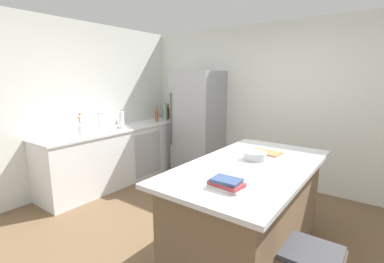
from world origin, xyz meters
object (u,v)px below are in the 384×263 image
Objects in this scene: kitchen_island at (249,209)px; refrigerator at (198,123)px; paper_towel_roll at (121,120)px; flower_vase at (80,128)px; sink_faucet at (99,121)px; vinegar_bottle at (157,116)px; hot_sauce_bottle at (156,116)px; cookbook_stack at (226,184)px; olive_oil_bottle at (166,113)px; gin_bottle at (165,114)px; mixing_bowl at (255,156)px; syrup_bottle at (168,113)px; cutting_board at (265,152)px.

refrigerator is (-1.77, 1.66, 0.45)m from kitchen_island.
paper_towel_roll is at bearing 167.52° from kitchen_island.
kitchen_island is at bearing 2.82° from flower_vase.
refrigerator is 6.19× the size of sink_faucet.
paper_towel_roll is 0.86m from vinegar_bottle.
hot_sauce_bottle is (-0.10, 0.95, -0.05)m from paper_towel_roll.
hot_sauce_bottle is 0.15m from vinegar_bottle.
hot_sauce_bottle is 3.52m from cookbook_stack.
olive_oil_bottle is at bearing 87.00° from sink_faucet.
gin_bottle reaches higher than kitchen_island.
mixing_bowl is at bearing -30.04° from gin_bottle.
flower_vase is (-0.87, -1.79, 0.08)m from refrigerator.
sink_faucet is 0.95× the size of olive_oil_bottle.
syrup_bottle is at bearing 138.07° from cookbook_stack.
cutting_board is (2.63, 0.25, -0.13)m from sink_faucet.
refrigerator is 8.18× the size of mixing_bowl.
syrup_bottle is 1.37× the size of mixing_bowl.
flower_vase is 1.43× the size of mixing_bowl.
mixing_bowl reaches higher than kitchen_island.
flower_vase is at bearing -88.36° from hot_sauce_bottle.
refrigerator is at bearing 58.06° from sink_faucet.
paper_towel_roll is at bearing -93.71° from gin_bottle.
sink_faucet is at bearing -91.68° from syrup_bottle.
olive_oil_bottle is at bearing 176.86° from refrigerator.
hot_sauce_bottle is 2.99m from mixing_bowl.
kitchen_island is 0.81m from cookbook_stack.
olive_oil_bottle is 1.39× the size of mixing_bowl.
vinegar_bottle is at bearing -88.40° from olive_oil_bottle.
sink_faucet is at bearing -89.01° from hot_sauce_bottle.
refrigerator is at bearing 136.93° from kitchen_island.
syrup_bottle is 1.14× the size of vinegar_bottle.
cutting_board is (2.55, -1.24, -0.10)m from olive_oil_bottle.
sink_faucet is 0.97× the size of syrup_bottle.
olive_oil_bottle is 1.52× the size of hot_sauce_bottle.
vinegar_bottle is (0.04, -0.37, -0.01)m from syrup_bottle.
olive_oil_bottle reaches higher than mixing_bowl.
refrigerator is 6.93× the size of cookbook_stack.
cookbook_stack is at bearing -10.45° from flower_vase.
syrup_bottle is at bearing 95.97° from vinegar_bottle.
syrup_bottle is 1.50× the size of hot_sauce_bottle.
syrup_bottle is at bearing 89.35° from flower_vase.
syrup_bottle is (0.05, 1.59, -0.03)m from sink_faucet.
gin_bottle is (0.07, -0.10, 0.01)m from olive_oil_bottle.
cutting_board is at bearing -24.68° from gin_bottle.
hot_sauce_bottle is at bearing -171.94° from refrigerator.
flower_vase reaches higher than olive_oil_bottle.
cutting_board is at bearing 12.76° from flower_vase.
hot_sauce_bottle is 0.91× the size of mixing_bowl.
vinegar_bottle is at bearing 85.97° from sink_faucet.
mixing_bowl is at bearing -89.61° from cutting_board.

